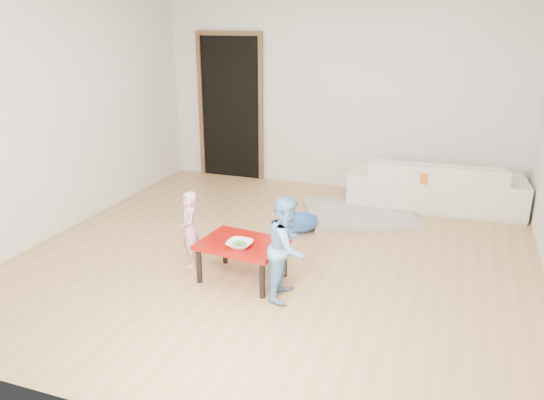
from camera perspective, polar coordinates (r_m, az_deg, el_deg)
The scene contains 13 objects.
floor at distance 5.42m, azimuth 0.72°, elevation -5.87°, with size 5.00×5.00×0.01m, color #AF884B.
back_wall at distance 7.39m, azimuth 7.22°, elevation 11.22°, with size 5.00×0.02×2.60m, color silver.
left_wall at distance 6.27m, azimuth -21.63°, elevation 8.70°, with size 0.02×5.00×2.60m, color silver.
doorway at distance 7.91m, azimuth -4.43°, elevation 9.80°, with size 1.02×0.08×2.11m, color brown, non-canonical shape.
sofa at distance 6.99m, azimuth 17.16°, elevation 1.75°, with size 2.12×0.83×0.62m, color white.
cushion at distance 6.79m, azimuth 15.11°, elevation 2.90°, with size 0.49×0.43×0.13m, color orange.
red_table at distance 4.86m, azimuth -3.21°, elevation -6.53°, with size 0.74×0.55×0.37m, color #930E08, non-canonical shape.
bowl at distance 4.67m, azimuth -3.51°, elevation -4.78°, with size 0.22×0.22×0.06m, color white.
broccoli at distance 4.67m, azimuth -3.51°, elevation -4.78°, with size 0.12×0.12×0.06m, color #2D5919, non-canonical shape.
child_pink at distance 5.12m, azimuth -8.89°, elevation -3.12°, with size 0.27×0.18×0.74m, color pink.
child_blue at distance 4.46m, azimuth 1.63°, elevation -5.15°, with size 0.44×0.34×0.90m, color #5C93D5.
basin at distance 6.02m, azimuth 2.87°, elevation -2.59°, with size 0.44×0.44×0.14m, color #29579B.
blanket at distance 6.53m, azimuth 9.35°, elevation -1.41°, with size 1.24×1.03×0.06m, color #BBB6A5, non-canonical shape.
Camera 1 is at (1.60, -4.65, 2.27)m, focal length 35.00 mm.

